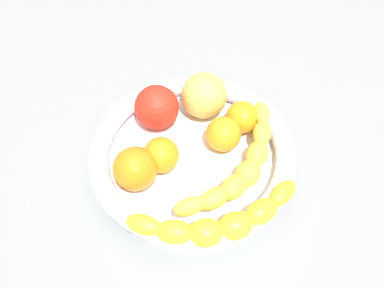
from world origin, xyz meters
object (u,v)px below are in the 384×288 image
at_px(banana_draped_left, 219,222).
at_px(orange_front, 223,134).
at_px(apple_yellow, 206,96).
at_px(banana_draped_right, 241,166).
at_px(orange_rear, 161,155).
at_px(orange_mid_left, 135,169).
at_px(tomato_red, 157,107).
at_px(orange_mid_right, 242,117).
at_px(fruit_bowl, 192,154).

relative_size(banana_draped_left, orange_front, 4.00).
height_order(orange_front, apple_yellow, apple_yellow).
distance_m(banana_draped_left, banana_draped_right, 0.09).
bearing_deg(orange_front, banana_draped_right, -147.35).
bearing_deg(banana_draped_right, orange_rear, 91.87).
relative_size(banana_draped_left, orange_mid_left, 3.41).
relative_size(orange_front, tomato_red, 0.76).
bearing_deg(banana_draped_left, orange_mid_right, -2.11).
xyz_separation_m(banana_draped_right, orange_front, (0.05, 0.03, -0.00)).
xyz_separation_m(orange_mid_right, orange_rear, (-0.10, 0.11, 0.00)).
distance_m(fruit_bowl, orange_mid_right, 0.10).
xyz_separation_m(orange_front, apple_yellow, (0.07, 0.04, 0.01)).
bearing_deg(orange_front, orange_mid_right, -30.13).
xyz_separation_m(fruit_bowl, orange_front, (0.03, -0.04, 0.02)).
height_order(banana_draped_right, orange_rear, orange_rear).
height_order(orange_front, orange_mid_right, orange_front).
distance_m(orange_mid_right, apple_yellow, 0.07).
distance_m(orange_front, apple_yellow, 0.08).
height_order(banana_draped_right, tomato_red, tomato_red).
distance_m(banana_draped_right, orange_rear, 0.12).
height_order(tomato_red, apple_yellow, apple_yellow).
bearing_deg(orange_front, tomato_red, 76.82).
bearing_deg(orange_mid_left, banana_draped_left, -112.69).
xyz_separation_m(fruit_bowl, apple_yellow, (0.10, -0.00, 0.03)).
distance_m(fruit_bowl, orange_mid_left, 0.10).
relative_size(orange_rear, apple_yellow, 0.72).
bearing_deg(apple_yellow, banana_draped_right, -148.30).
bearing_deg(orange_rear, orange_mid_right, -47.21).
bearing_deg(banana_draped_right, orange_front, 32.65).
bearing_deg(orange_rear, fruit_bowl, -56.04).
relative_size(orange_front, orange_mid_right, 1.04).
bearing_deg(banana_draped_left, orange_mid_left, 67.31).
distance_m(fruit_bowl, tomato_red, 0.10).
bearing_deg(orange_mid_right, orange_mid_left, 134.57).
relative_size(banana_draped_left, orange_rear, 4.05).
bearing_deg(orange_mid_right, orange_rear, 132.79).
height_order(orange_mid_left, apple_yellow, apple_yellow).
bearing_deg(orange_mid_left, banana_draped_right, -75.45).
bearing_deg(orange_mid_left, tomato_red, 0.17).
distance_m(orange_mid_left, orange_rear, 0.04).
height_order(banana_draped_right, apple_yellow, apple_yellow).
xyz_separation_m(banana_draped_left, tomato_red, (0.17, 0.13, 0.01)).
bearing_deg(orange_front, fruit_bowl, 125.65).
relative_size(fruit_bowl, orange_front, 5.71).
bearing_deg(banana_draped_left, apple_yellow, 14.93).
distance_m(orange_front, orange_mid_right, 0.05).
xyz_separation_m(fruit_bowl, tomato_red, (0.06, 0.07, 0.03)).
bearing_deg(fruit_bowl, banana_draped_right, -106.98).
xyz_separation_m(orange_front, orange_mid_right, (0.04, -0.02, -0.00)).
bearing_deg(banana_draped_left, orange_rear, 48.85).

